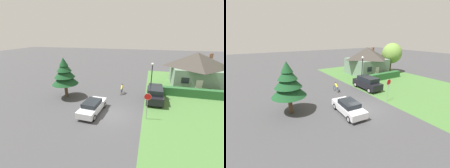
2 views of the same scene
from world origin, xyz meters
The scene contains 11 objects.
ground_plane centered at (0.00, 0.00, 0.00)m, with size 140.00×140.00×0.00m, color #424244.
grass_verge_right centered at (11.51, 4.00, 0.01)m, with size 16.00×36.00×0.01m, color #477538.
cottage_house centered at (11.17, 12.81, 2.95)m, with size 7.72×7.14×5.68m.
hedge_row centered at (10.35, 7.64, 0.61)m, with size 9.76×0.90×1.22m, color #285B2D.
sedan_left_lane centered at (-2.07, -0.06, 0.76)m, with size 2.08×4.60×1.48m.
cyclist centered at (0.06, 6.32, 0.70)m, with size 0.44×1.67×1.47m.
parked_suv_right centered at (4.78, 4.98, 1.01)m, with size 2.12×4.82×1.98m.
stop_sign centered at (3.88, 0.11, 2.06)m, with size 0.72×0.07×2.91m.
street_lamp centered at (4.17, 5.63, 3.26)m, with size 0.34×0.34×5.08m.
conifer_tall_near centered at (-7.30, 3.24, 3.34)m, with size 3.54×3.54×5.59m.
deciduous_tree_right centered at (16.76, 11.08, 4.25)m, with size 4.18×4.18×6.46m.
Camera 2 is at (-10.16, -11.83, 7.93)m, focal length 24.00 mm.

